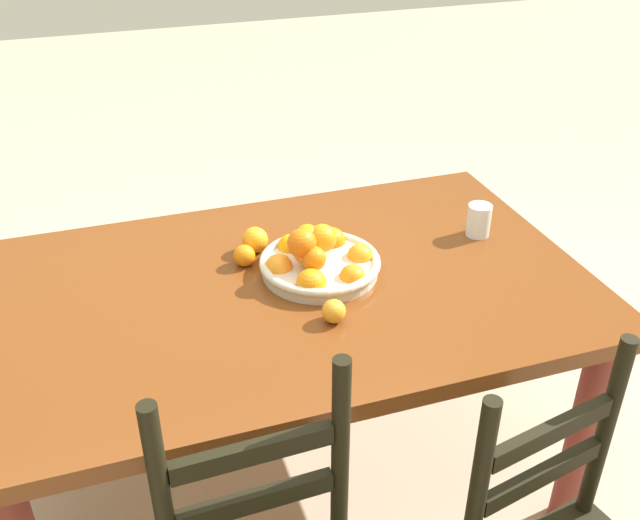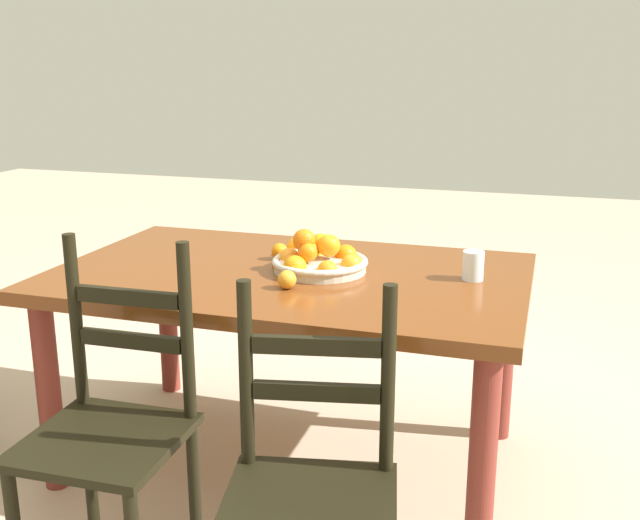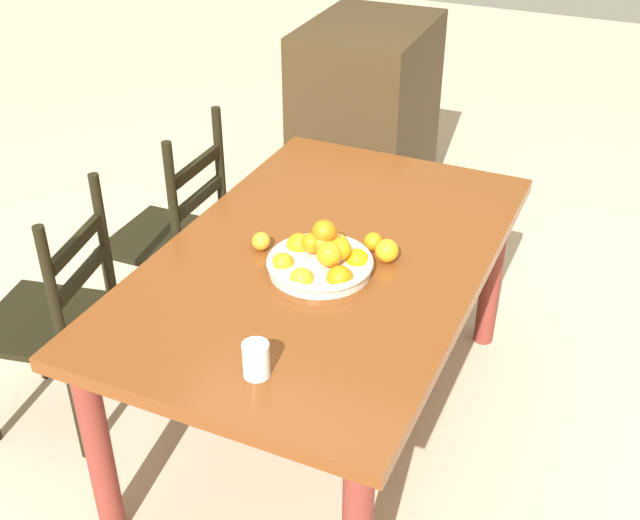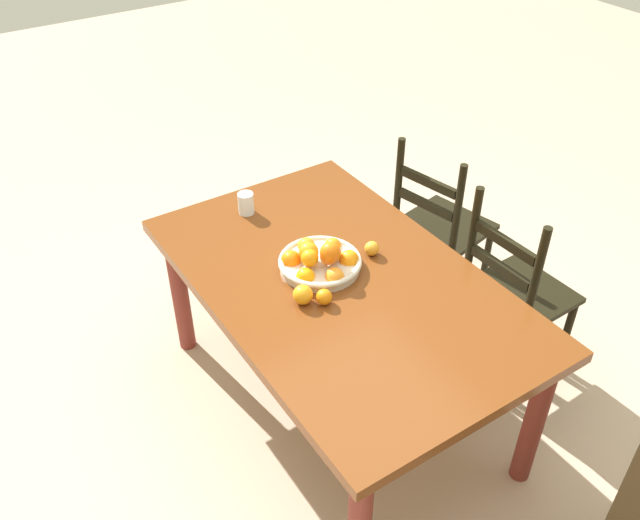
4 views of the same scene
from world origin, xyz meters
TOP-DOWN VIEW (x-y plane):
  - ground_plane at (0.00, 0.00)m, footprint 12.00×12.00m
  - dining_table at (0.00, 0.00)m, footprint 1.61×1.00m
  - chair_near_window at (0.24, 0.76)m, footprint 0.41×0.41m
  - chair_by_cabinet at (-0.36, 0.86)m, footprint 0.48×0.48m
  - fruit_bowl at (-0.10, -0.03)m, footprint 0.33×0.33m
  - orange_loose_0 at (0.09, -0.13)m, footprint 0.06×0.06m
  - orange_loose_1 at (-0.06, 0.20)m, footprint 0.06×0.06m
  - orange_loose_2 at (0.04, -0.20)m, footprint 0.08×0.08m
  - drinking_glass at (-0.62, -0.08)m, footprint 0.07×0.07m

SIDE VIEW (x-z plane):
  - ground_plane at x=0.00m, z-range 0.00..0.00m
  - chair_by_cabinet at x=-0.36m, z-range -0.03..0.89m
  - chair_near_window at x=0.24m, z-range -0.03..0.94m
  - dining_table at x=0.00m, z-range 0.27..1.00m
  - orange_loose_1 at x=-0.06m, z-range 0.72..0.78m
  - orange_loose_0 at x=0.09m, z-range 0.72..0.78m
  - orange_loose_2 at x=0.04m, z-range 0.72..0.80m
  - fruit_bowl at x=-0.10m, z-range 0.69..0.84m
  - drinking_glass at x=-0.62m, z-range 0.72..0.82m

